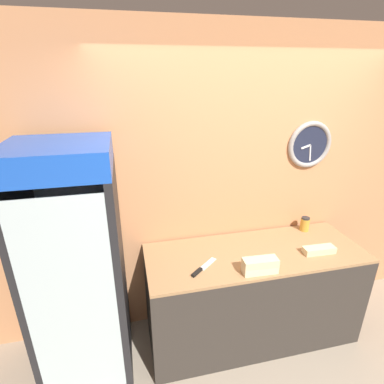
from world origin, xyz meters
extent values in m
cube|color=tan|center=(0.00, 1.29, 1.35)|extent=(5.20, 0.06, 2.70)
torus|color=gray|center=(0.61, 1.24, 1.71)|extent=(0.42, 0.05, 0.42)
cylinder|color=#1E2338|center=(0.61, 1.24, 1.71)|extent=(0.35, 0.01, 0.35)
cube|color=white|center=(0.57, 1.23, 1.70)|extent=(0.09, 0.01, 0.04)
cube|color=white|center=(0.62, 1.23, 1.64)|extent=(0.03, 0.01, 0.15)
cube|color=#332D28|center=(0.00, 0.89, 0.43)|extent=(1.87, 0.69, 0.87)
cube|color=#9E754C|center=(0.00, 0.89, 0.88)|extent=(1.87, 0.69, 0.02)
cube|color=black|center=(-1.43, 1.22, 0.87)|extent=(0.66, 0.04, 1.73)
cube|color=black|center=(-1.73, 0.89, 0.87)|extent=(0.05, 0.70, 1.73)
cube|color=black|center=(-1.13, 0.89, 0.87)|extent=(0.05, 0.70, 1.73)
cube|color=black|center=(-1.43, 0.89, 0.03)|extent=(0.66, 0.70, 0.05)
cube|color=white|center=(-1.43, 1.19, 0.87)|extent=(0.56, 0.02, 1.63)
cube|color=silver|center=(-1.43, 0.54, 0.87)|extent=(0.56, 0.01, 1.63)
cube|color=blue|center=(-1.43, 0.86, 1.82)|extent=(0.66, 0.63, 0.18)
cube|color=silver|center=(-1.43, 0.87, 0.41)|extent=(0.54, 0.58, 0.01)
cube|color=silver|center=(-1.43, 0.87, 0.72)|extent=(0.54, 0.58, 0.01)
cube|color=silver|center=(-1.43, 0.87, 1.03)|extent=(0.54, 0.58, 0.01)
cube|color=silver|center=(-1.43, 0.87, 1.34)|extent=(0.54, 0.58, 0.01)
cylinder|color=orange|center=(-1.61, 0.63, 0.80)|extent=(0.07, 0.07, 0.14)
cylinder|color=orange|center=(-1.61, 0.63, 0.90)|extent=(0.03, 0.03, 0.06)
cylinder|color=orange|center=(-1.65, 0.63, 0.47)|extent=(0.07, 0.07, 0.12)
cylinder|color=orange|center=(-1.65, 0.63, 0.56)|extent=(0.03, 0.03, 0.05)
cylinder|color=#5B2D19|center=(-1.44, 0.63, 0.81)|extent=(0.07, 0.07, 0.16)
cylinder|color=#5B2D19|center=(-1.44, 0.63, 0.92)|extent=(0.03, 0.03, 0.07)
cylinder|color=#72337F|center=(-1.26, 0.62, 0.79)|extent=(0.06, 0.06, 0.14)
cylinder|color=#72337F|center=(-1.26, 0.62, 0.89)|extent=(0.02, 0.02, 0.06)
cylinder|color=gold|center=(-1.34, 0.63, 0.49)|extent=(0.07, 0.07, 0.15)
cylinder|color=gold|center=(-1.34, 0.63, 0.60)|extent=(0.03, 0.03, 0.07)
cylinder|color=orange|center=(-1.36, 0.62, 1.41)|extent=(0.06, 0.06, 0.13)
cylinder|color=orange|center=(-1.36, 0.62, 1.51)|extent=(0.02, 0.02, 0.06)
cylinder|color=#72337F|center=(-1.25, 0.63, 1.12)|extent=(0.07, 0.07, 0.17)
cylinder|color=#72337F|center=(-1.25, 0.63, 1.24)|extent=(0.03, 0.03, 0.07)
cube|color=beige|center=(-0.09, 0.63, 0.92)|extent=(0.27, 0.11, 0.06)
cube|color=beige|center=(-0.09, 0.63, 0.98)|extent=(0.27, 0.11, 0.06)
cube|color=beige|center=(0.51, 0.76, 0.92)|extent=(0.28, 0.10, 0.06)
cube|color=silver|center=(-0.44, 0.82, 0.89)|extent=(0.17, 0.16, 0.00)
cube|color=black|center=(-0.56, 0.72, 0.90)|extent=(0.10, 0.09, 0.02)
cylinder|color=gold|center=(0.61, 1.14, 0.95)|extent=(0.08, 0.08, 0.12)
cylinder|color=#262628|center=(0.61, 1.14, 1.02)|extent=(0.08, 0.08, 0.01)
camera|label=1|loc=(-1.02, -1.10, 2.32)|focal=28.00mm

